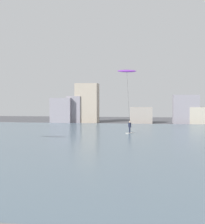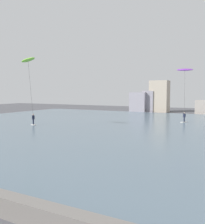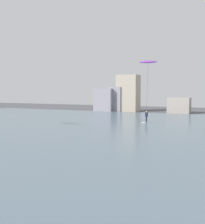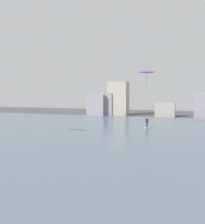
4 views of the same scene
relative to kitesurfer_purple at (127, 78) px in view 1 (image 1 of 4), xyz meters
name	(u,v)px [view 1 (image 1 of 4)]	position (x,y,z in m)	size (l,w,h in m)	color
water_bay	(141,142)	(2.22, -11.24, -7.84)	(84.00, 52.00, 0.10)	slate
far_shore_buildings	(119,109)	(-2.70, 17.42, -5.09)	(31.30, 5.07, 7.88)	gray
kitesurfer_purple	(127,78)	(0.00, 0.00, 0.00)	(2.81, 3.92, 9.07)	silver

